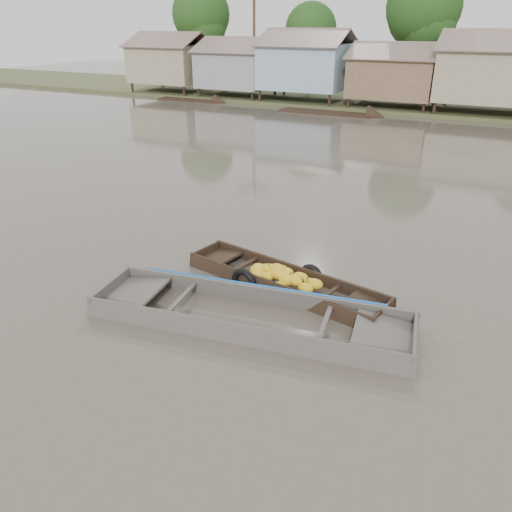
% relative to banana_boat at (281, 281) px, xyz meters
% --- Properties ---
extents(ground, '(120.00, 120.00, 0.00)m').
position_rel_banana_boat_xyz_m(ground, '(-0.12, -1.45, -0.13)').
color(ground, '#4F483C').
rests_on(ground, ground).
extents(riverbank, '(120.00, 12.47, 10.22)m').
position_rel_banana_boat_xyz_m(riverbank, '(2.91, 30.41, 2.94)').
color(riverbank, '#384723').
rests_on(riverbank, ground).
extents(banana_boat, '(5.31, 2.19, 0.73)m').
position_rel_banana_boat_xyz_m(banana_boat, '(0.00, 0.00, 0.00)').
color(banana_boat, black).
rests_on(banana_boat, ground).
extents(viewer_boat, '(7.02, 2.82, 0.55)m').
position_rel_banana_boat_xyz_m(viewer_boat, '(0.07, -1.73, -0.08)').
color(viewer_boat, '#46413C').
rests_on(viewer_boat, ground).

